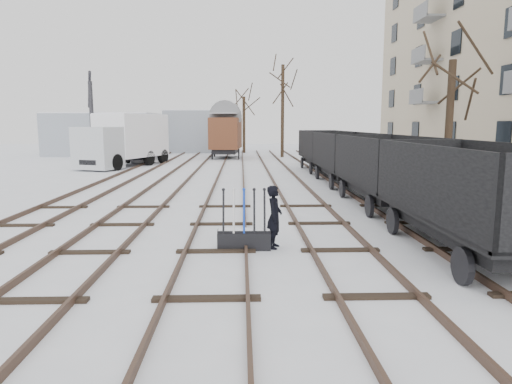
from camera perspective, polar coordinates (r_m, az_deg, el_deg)
ground at (r=11.08m, az=-5.01°, el=-7.53°), size 120.00×120.00×0.00m
tracks at (r=24.49m, az=-3.27°, el=1.53°), size 13.90×52.00×0.16m
shed_left at (r=48.59m, az=-18.24°, el=6.93°), size 10.00×8.00×4.10m
shed_right at (r=50.85m, az=-7.10°, el=7.57°), size 7.00×6.00×4.50m
ground_frame at (r=11.25m, az=-1.50°, el=-5.75°), size 1.31×0.44×1.49m
worker at (r=11.26m, az=2.31°, el=-3.14°), size 0.49×0.64×1.56m
freight_wagon_a at (r=11.80m, az=25.34°, el=-2.38°), size 2.55×6.36×2.60m
freight_wagon_b at (r=17.67m, az=15.92°, el=1.50°), size 2.55×6.36×2.60m
freight_wagon_c at (r=23.81m, az=11.26°, el=3.40°), size 2.55×6.36×2.60m
freight_wagon_d at (r=30.06m, az=8.51°, el=4.51°), size 2.55×6.36×2.60m
box_van_wagon at (r=40.99m, az=-3.78°, el=7.47°), size 3.10×5.35×3.94m
lorry at (r=34.17m, az=-16.03°, el=6.34°), size 4.60×8.67×3.76m
panel_van at (r=38.26m, az=-13.80°, el=5.33°), size 2.91×4.98×2.06m
crane at (r=44.95m, az=-19.67°, el=6.75°), size 1.99×4.61×7.74m
tree_near at (r=20.17m, az=22.94°, el=7.09°), size 0.30×0.30×5.57m
tree_far_left at (r=48.33m, az=-1.51°, el=8.38°), size 0.30×0.30×5.84m
tree_far_right at (r=42.12m, az=3.34°, el=10.02°), size 0.30×0.30×8.30m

